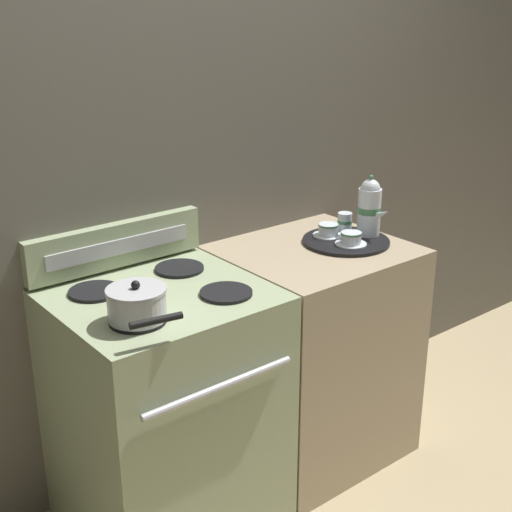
# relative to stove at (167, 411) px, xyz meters

# --- Properties ---
(ground_plane) EXTENTS (6.00, 6.00, 0.00)m
(ground_plane) POSITION_rel_stove_xyz_m (0.36, 0.00, -0.46)
(ground_plane) COLOR tan
(wall_back) EXTENTS (6.00, 0.05, 2.20)m
(wall_back) POSITION_rel_stove_xyz_m (0.36, 0.34, 0.64)
(wall_back) COLOR #666056
(wall_back) RESTS_ON ground
(stove) EXTENTS (0.71, 0.67, 0.94)m
(stove) POSITION_rel_stove_xyz_m (0.00, 0.00, 0.00)
(stove) COLOR #9EAD84
(stove) RESTS_ON ground
(control_panel) EXTENTS (0.69, 0.05, 0.16)m
(control_panel) POSITION_rel_stove_xyz_m (-0.00, 0.30, 0.55)
(control_panel) COLOR #9EAD84
(control_panel) RESTS_ON stove
(side_counter) EXTENTS (0.71, 0.64, 0.92)m
(side_counter) POSITION_rel_stove_xyz_m (0.72, 0.00, -0.00)
(side_counter) COLOR tan
(side_counter) RESTS_ON ground
(saucepan) EXTENTS (0.20, 0.28, 0.13)m
(saucepan) POSITION_rel_stove_xyz_m (-0.17, -0.15, 0.52)
(saucepan) COLOR #B7B7BC
(saucepan) RESTS_ON stove
(serving_tray) EXTENTS (0.35, 0.35, 0.01)m
(serving_tray) POSITION_rel_stove_xyz_m (0.86, -0.03, 0.47)
(serving_tray) COLOR black
(serving_tray) RESTS_ON side_counter
(teapot) EXTENTS (0.10, 0.15, 0.25)m
(teapot) POSITION_rel_stove_xyz_m (0.97, -0.04, 0.59)
(teapot) COLOR silver
(teapot) RESTS_ON serving_tray
(teacup_left) EXTENTS (0.13, 0.13, 0.05)m
(teacup_left) POSITION_rel_stove_xyz_m (0.83, -0.08, 0.50)
(teacup_left) COLOR silver
(teacup_left) RESTS_ON serving_tray
(teacup_right) EXTENTS (0.13, 0.13, 0.05)m
(teacup_right) POSITION_rel_stove_xyz_m (0.83, 0.05, 0.50)
(teacup_right) COLOR silver
(teacup_right) RESTS_ON serving_tray
(creamer_jug) EXTENTS (0.06, 0.06, 0.07)m
(creamer_jug) POSITION_rel_stove_xyz_m (0.94, 0.06, 0.51)
(creamer_jug) COLOR silver
(creamer_jug) RESTS_ON serving_tray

